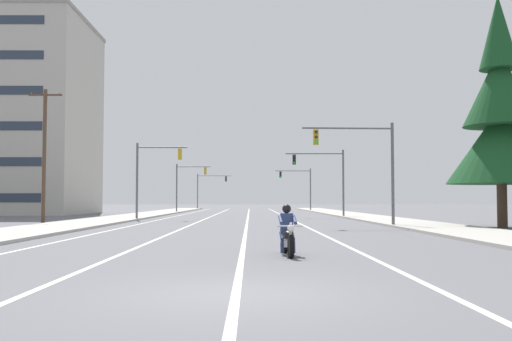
% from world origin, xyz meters
% --- Properties ---
extents(ground_plane, '(400.00, 400.00, 0.00)m').
position_xyz_m(ground_plane, '(0.00, 0.00, 0.00)').
color(ground_plane, '#5B5B60').
extents(lane_stripe_center, '(0.16, 100.00, 0.01)m').
position_xyz_m(lane_stripe_center, '(0.03, 45.00, 0.00)').
color(lane_stripe_center, beige).
rests_on(lane_stripe_center, ground).
extents(lane_stripe_left, '(0.16, 100.00, 0.01)m').
position_xyz_m(lane_stripe_left, '(-3.51, 45.00, 0.00)').
color(lane_stripe_left, beige).
rests_on(lane_stripe_left, ground).
extents(lane_stripe_right, '(0.16, 100.00, 0.01)m').
position_xyz_m(lane_stripe_right, '(3.58, 45.00, 0.00)').
color(lane_stripe_right, beige).
rests_on(lane_stripe_right, ground).
extents(lane_stripe_far_left, '(0.16, 100.00, 0.01)m').
position_xyz_m(lane_stripe_far_left, '(-7.04, 45.00, 0.00)').
color(lane_stripe_far_left, beige).
rests_on(lane_stripe_far_left, ground).
extents(sidewalk_kerb_right, '(4.40, 110.00, 0.14)m').
position_xyz_m(sidewalk_kerb_right, '(10.63, 40.00, 0.07)').
color(sidewalk_kerb_right, '#ADA89E').
rests_on(sidewalk_kerb_right, ground).
extents(sidewalk_kerb_left, '(4.40, 110.00, 0.14)m').
position_xyz_m(sidewalk_kerb_left, '(-10.63, 40.00, 0.07)').
color(sidewalk_kerb_left, '#ADA89E').
rests_on(sidewalk_kerb_left, ground).
extents(motorcycle_with_rider, '(0.70, 2.19, 1.46)m').
position_xyz_m(motorcycle_with_rider, '(1.34, 6.77, 0.59)').
color(motorcycle_with_rider, black).
rests_on(motorcycle_with_rider, ground).
extents(traffic_signal_near_right, '(5.50, 0.56, 6.20)m').
position_xyz_m(traffic_signal_near_right, '(7.15, 24.24, 4.14)').
color(traffic_signal_near_right, '#56565B').
rests_on(traffic_signal_near_right, ground).
extents(traffic_signal_near_left, '(4.13, 0.46, 6.20)m').
position_xyz_m(traffic_signal_near_left, '(-7.74, 36.73, 4.05)').
color(traffic_signal_near_left, '#56565B').
rests_on(traffic_signal_near_left, ground).
extents(traffic_signal_mid_right, '(5.39, 0.37, 6.20)m').
position_xyz_m(traffic_signal_mid_right, '(7.25, 42.97, 4.13)').
color(traffic_signal_mid_right, '#56565B').
rests_on(traffic_signal_mid_right, ground).
extents(traffic_signal_mid_left, '(4.40, 0.37, 6.20)m').
position_xyz_m(traffic_signal_mid_left, '(-7.94, 63.90, 4.07)').
color(traffic_signal_mid_left, '#56565B').
rests_on(traffic_signal_mid_left, ground).
extents(traffic_signal_far_right, '(5.28, 0.63, 6.20)m').
position_xyz_m(traffic_signal_far_right, '(7.55, 74.35, 4.12)').
color(traffic_signal_far_right, '#56565B').
rests_on(traffic_signal_far_right, ground).
extents(traffic_signal_far_left, '(5.93, 0.59, 6.20)m').
position_xyz_m(traffic_signal_far_left, '(-7.27, 91.28, 4.16)').
color(traffic_signal_far_left, '#56565B').
rests_on(traffic_signal_far_left, ground).
extents(utility_pole_left_near, '(2.37, 0.26, 9.50)m').
position_xyz_m(utility_pole_left_near, '(-14.42, 31.19, 4.98)').
color(utility_pole_left_near, '#4C3828').
rests_on(utility_pole_left_near, ground).
extents(conifer_tree_right_verge_near, '(6.15, 6.15, 13.53)m').
position_xyz_m(conifer_tree_right_verge_near, '(14.64, 22.93, 6.20)').
color(conifer_tree_right_verge_near, '#423023').
rests_on(conifer_tree_right_verge_near, ground).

